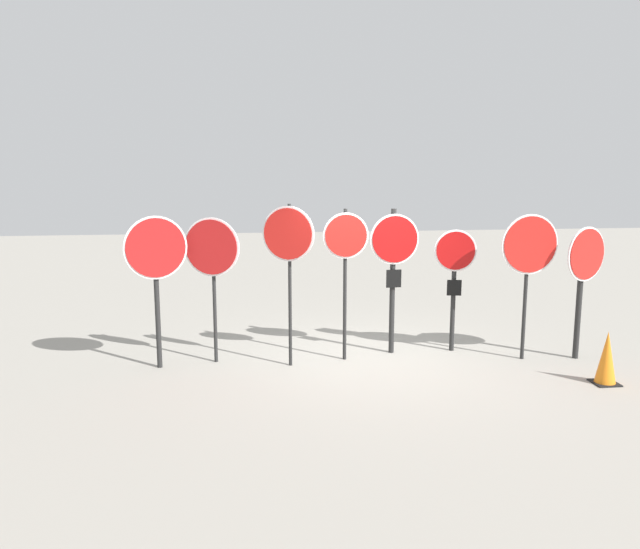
% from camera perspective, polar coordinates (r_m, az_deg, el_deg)
% --- Properties ---
extents(ground_plane, '(40.00, 40.00, 0.00)m').
position_cam_1_polar(ground_plane, '(9.94, 4.74, -7.73)').
color(ground_plane, gray).
extents(stop_sign_0, '(0.88, 0.34, 2.30)m').
position_cam_1_polar(stop_sign_0, '(9.42, -14.76, 1.27)').
color(stop_sign_0, black).
rests_on(stop_sign_0, ground).
extents(stop_sign_1, '(0.84, 0.35, 2.25)m').
position_cam_1_polar(stop_sign_1, '(9.51, -9.86, 1.83)').
color(stop_sign_1, black).
rests_on(stop_sign_1, ground).
extents(stop_sign_2, '(0.74, 0.39, 2.46)m').
position_cam_1_polar(stop_sign_2, '(9.19, -2.91, 2.87)').
color(stop_sign_2, black).
rests_on(stop_sign_2, ground).
extents(stop_sign_3, '(0.70, 0.11, 2.37)m').
position_cam_1_polar(stop_sign_3, '(9.50, 2.36, 2.39)').
color(stop_sign_3, black).
rests_on(stop_sign_3, ground).
extents(stop_sign_4, '(0.80, 0.16, 2.34)m').
position_cam_1_polar(stop_sign_4, '(9.95, 6.77, 1.66)').
color(stop_sign_4, black).
rests_on(stop_sign_4, ground).
extents(stop_sign_5, '(0.67, 0.19, 2.01)m').
position_cam_1_polar(stop_sign_5, '(10.26, 12.22, 0.70)').
color(stop_sign_5, black).
rests_on(stop_sign_5, ground).
extents(stop_sign_6, '(0.92, 0.14, 2.29)m').
position_cam_1_polar(stop_sign_6, '(10.05, 18.60, 1.94)').
color(stop_sign_6, black).
rests_on(stop_sign_6, ground).
extents(stop_sign_7, '(0.78, 0.36, 2.09)m').
position_cam_1_polar(stop_sign_7, '(10.43, 23.01, 0.53)').
color(stop_sign_7, black).
rests_on(stop_sign_7, ground).
extents(traffic_cone_0, '(0.34, 0.34, 0.75)m').
position_cam_1_polar(traffic_cone_0, '(9.59, 24.73, -6.95)').
color(traffic_cone_0, black).
rests_on(traffic_cone_0, ground).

